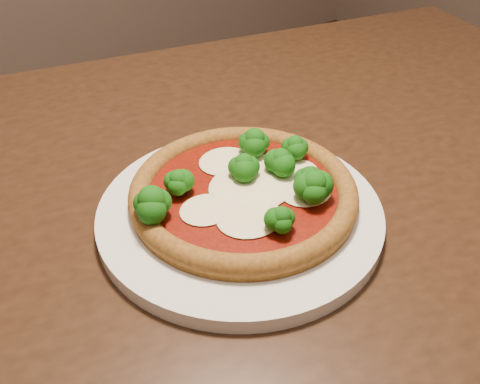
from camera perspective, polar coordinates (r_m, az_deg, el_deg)
dining_table at (r=0.74m, az=-0.61°, el=-4.24°), size 1.49×1.16×0.75m
plate at (r=0.61m, az=-0.00°, el=-2.29°), size 0.32×0.32×0.02m
pizza at (r=0.61m, az=0.54°, el=0.31°), size 0.26×0.26×0.06m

